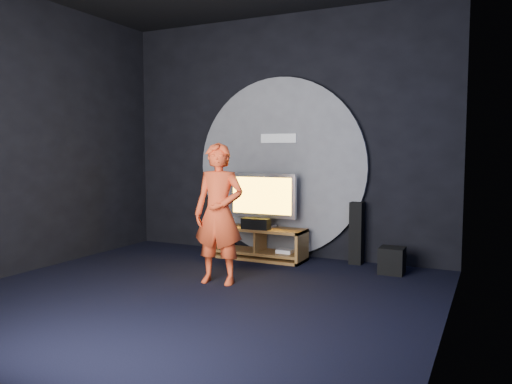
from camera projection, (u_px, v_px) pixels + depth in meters
floor at (188, 298)px, 5.22m from camera, size 5.00×5.00×0.00m
back_wall at (282, 136)px, 7.32m from camera, size 5.00×0.04×3.50m
left_wall at (16, 134)px, 6.15m from camera, size 0.04×5.00×3.50m
right_wall at (448, 125)px, 3.99m from camera, size 0.04×5.00×3.50m
wall_disc_panel at (280, 167)px, 7.30m from camera, size 2.60×0.11×2.60m
media_console at (261, 245)px, 7.10m from camera, size 1.30×0.45×0.45m
tv at (262, 198)px, 7.10m from camera, size 1.02×0.22×0.77m
center_speaker at (256, 224)px, 6.94m from camera, size 0.40×0.15×0.15m
remote at (231, 226)px, 7.15m from camera, size 0.18×0.05×0.02m
tower_speaker_left at (213, 226)px, 7.41m from camera, size 0.17×0.19×0.85m
tower_speaker_right at (357, 233)px, 6.78m from camera, size 0.17×0.19×0.85m
subwoofer at (392, 260)px, 6.26m from camera, size 0.30×0.30×0.33m
player at (219, 214)px, 5.76m from camera, size 0.64×0.47×1.63m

